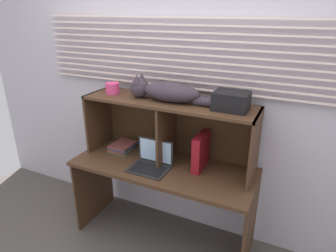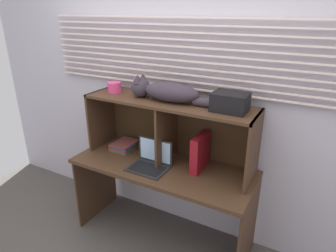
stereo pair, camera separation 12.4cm
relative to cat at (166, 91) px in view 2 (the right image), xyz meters
The scene contains 10 objects.
ground_plane 1.35m from the cat, 86.26° to the right, with size 4.40×4.40×0.00m, color #4C4742.
back_panel_with_blinds 0.24m from the cat, 84.93° to the left, with size 4.40×0.08×2.50m.
desk 0.73m from the cat, 78.46° to the right, with size 1.48×0.59×0.72m.
hutch_shelf_unit 0.24m from the cat, 62.64° to the left, with size 1.39×0.37×0.51m.
cat is the anchor object (origin of this frame).
laptop 0.57m from the cat, 106.21° to the right, with size 0.31×0.24×0.21m.
binder_upright 0.54m from the cat, ahead, with size 0.06×0.25×0.29m, color maroon.
book_stack 0.70m from the cat, behind, with size 0.19×0.24×0.07m.
small_basket 0.50m from the cat, behind, with size 0.11×0.11×0.09m, color #D93D75.
storage_box 0.51m from the cat, ahead, with size 0.24×0.18×0.13m, color black.
Camera 2 is at (1.05, -1.60, 1.90)m, focal length 31.59 mm.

